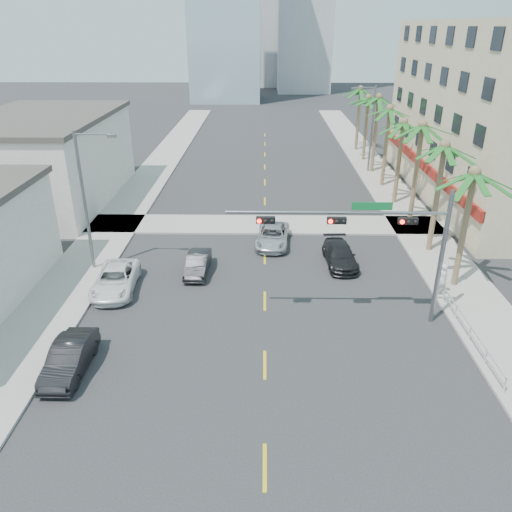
{
  "coord_description": "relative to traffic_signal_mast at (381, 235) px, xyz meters",
  "views": [
    {
      "loc": [
        -0.11,
        -15.19,
        14.61
      ],
      "look_at": [
        -0.49,
        8.68,
        3.5
      ],
      "focal_mm": 35.0,
      "sensor_mm": 36.0,
      "label": 1
    }
  ],
  "objects": [
    {
      "name": "palm_tree_6",
      "position": [
        5.82,
        35.25,
        2.02
      ],
      "size": [
        4.8,
        4.8,
        7.8
      ],
      "color": "brown",
      "rests_on": "ground"
    },
    {
      "name": "palm_tree_0",
      "position": [
        5.82,
        4.05,
        2.02
      ],
      "size": [
        4.8,
        4.8,
        7.8
      ],
      "color": "brown",
      "rests_on": "ground"
    },
    {
      "name": "ground",
      "position": [
        -5.78,
        -7.95,
        -5.06
      ],
      "size": [
        260.0,
        260.0,
        0.0
      ],
      "primitive_type": "plane",
      "color": "#262628",
      "rests_on": "ground"
    },
    {
      "name": "palm_tree_5",
      "position": [
        5.82,
        30.05,
        2.72
      ],
      "size": [
        4.8,
        4.8,
        8.52
      ],
      "color": "brown",
      "rests_on": "ground"
    },
    {
      "name": "car_lane_center",
      "position": [
        -5.22,
        10.27,
        -4.39
      ],
      "size": [
        2.7,
        5.06,
        1.35
      ],
      "primitive_type": "imported",
      "rotation": [
        0.0,
        0.0,
        -0.1
      ],
      "color": "silver",
      "rests_on": "ground"
    },
    {
      "name": "car_parked_far",
      "position": [
        -14.75,
        3.22,
        -4.35
      ],
      "size": [
        2.68,
        5.24,
        1.42
      ],
      "primitive_type": "imported",
      "rotation": [
        0.0,
        0.0,
        0.07
      ],
      "color": "white",
      "rests_on": "ground"
    },
    {
      "name": "traffic_signal_mast",
      "position": [
        0.0,
        0.0,
        0.0
      ],
      "size": [
        11.12,
        0.54,
        7.2
      ],
      "color": "slate",
      "rests_on": "ground"
    },
    {
      "name": "car_lane_left",
      "position": [
        -10.11,
        5.65,
        -4.42
      ],
      "size": [
        1.45,
        3.92,
        1.28
      ],
      "primitive_type": "imported",
      "rotation": [
        0.0,
        0.0,
        -0.02
      ],
      "color": "black",
      "rests_on": "ground"
    },
    {
      "name": "palm_tree_7",
      "position": [
        5.82,
        40.45,
        2.37
      ],
      "size": [
        4.8,
        4.8,
        8.16
      ],
      "color": "brown",
      "rests_on": "ground"
    },
    {
      "name": "streetlight_right",
      "position": [
        5.21,
        30.05,
        -0.0
      ],
      "size": [
        2.55,
        0.25,
        9.0
      ],
      "color": "slate",
      "rests_on": "ground"
    },
    {
      "name": "palm_tree_3",
      "position": [
        5.82,
        19.65,
        2.02
      ],
      "size": [
        4.8,
        4.8,
        7.8
      ],
      "color": "brown",
      "rests_on": "ground"
    },
    {
      "name": "car_lane_right",
      "position": [
        -0.78,
        7.03,
        -4.39
      ],
      "size": [
        2.14,
        4.73,
        1.34
      ],
      "primitive_type": "imported",
      "rotation": [
        0.0,
        0.0,
        0.05
      ],
      "color": "black",
      "rests_on": "ground"
    },
    {
      "name": "sidewalk_left",
      "position": [
        -17.78,
        12.05,
        -4.99
      ],
      "size": [
        4.0,
        120.0,
        0.15
      ],
      "primitive_type": "cube",
      "color": "gray",
      "rests_on": "ground"
    },
    {
      "name": "streetlight_left",
      "position": [
        -16.78,
        6.05,
        -0.0
      ],
      "size": [
        2.55,
        0.25,
        9.0
      ],
      "color": "slate",
      "rests_on": "ground"
    },
    {
      "name": "sidewalk_right",
      "position": [
        6.22,
        12.05,
        -4.99
      ],
      "size": [
        4.0,
        120.0,
        0.15
      ],
      "primitive_type": "cube",
      "color": "gray",
      "rests_on": "ground"
    },
    {
      "name": "building_left_far",
      "position": [
        -25.28,
        20.05,
        -1.46
      ],
      "size": [
        11.0,
        18.0,
        7.2
      ],
      "primitive_type": "cube",
      "color": "beige",
      "rests_on": "ground"
    },
    {
      "name": "sidewalk_cross",
      "position": [
        -5.78,
        14.05,
        -4.99
      ],
      "size": [
        80.0,
        4.0,
        0.15
      ],
      "primitive_type": "cube",
      "color": "gray",
      "rests_on": "ground"
    },
    {
      "name": "palm_tree_4",
      "position": [
        5.82,
        24.85,
        2.37
      ],
      "size": [
        4.8,
        4.8,
        8.16
      ],
      "color": "brown",
      "rests_on": "ground"
    },
    {
      "name": "palm_tree_2",
      "position": [
        5.82,
        14.45,
        2.72
      ],
      "size": [
        4.8,
        4.8,
        8.52
      ],
      "color": "brown",
      "rests_on": "ground"
    },
    {
      "name": "guardrail",
      "position": [
        4.52,
        -1.95,
        -4.39
      ],
      "size": [
        0.08,
        8.08,
        1.0
      ],
      "color": "silver",
      "rests_on": "ground"
    },
    {
      "name": "pedestrian",
      "position": [
        4.52,
        2.74,
        -3.93
      ],
      "size": [
        0.81,
        0.63,
        1.97
      ],
      "primitive_type": "imported",
      "rotation": [
        0.0,
        0.0,
        3.37
      ],
      "color": "silver",
      "rests_on": "sidewalk_right"
    },
    {
      "name": "palm_tree_1",
      "position": [
        5.82,
        9.25,
        2.37
      ],
      "size": [
        4.8,
        4.8,
        8.16
      ],
      "color": "brown",
      "rests_on": "ground"
    },
    {
      "name": "car_parked_mid",
      "position": [
        -14.75,
        -4.55,
        -4.34
      ],
      "size": [
        1.52,
        4.36,
        1.43
      ],
      "primitive_type": "imported",
      "rotation": [
        0.0,
        0.0,
        -0.0
      ],
      "color": "black",
      "rests_on": "ground"
    }
  ]
}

